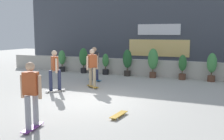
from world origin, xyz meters
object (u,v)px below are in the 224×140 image
potted_plant_2 (106,63)px  skater_mid_plaza (55,69)px  skater_far_right (94,62)px  skater_far_left (92,66)px  potted_plant_0 (62,60)px  skateboard_near_camera (119,115)px  potted_plant_4 (153,61)px  skater_foreground (31,93)px  potted_plant_6 (212,65)px  potted_plant_1 (83,59)px  potted_plant_3 (127,61)px  potted_plant_5 (183,66)px

potted_plant_2 → skater_mid_plaza: 4.98m
skater_far_right → skater_far_left: same height
potted_plant_0 → potted_plant_2: potted_plant_0 is taller
skater_far_right → skateboard_near_camera: size_ratio=2.08×
potted_plant_4 → skater_foreground: (-0.75, -8.78, 0.02)m
potted_plant_6 → skater_foreground: skater_foreground is taller
potted_plant_2 → skateboard_near_camera: potted_plant_2 is taller
potted_plant_0 → skater_foreground: (5.00, -8.78, 0.20)m
potted_plant_1 → skater_far_left: size_ratio=0.88×
potted_plant_2 → skater_foreground: 9.02m
potted_plant_1 → potted_plant_3: (2.78, -0.00, -0.01)m
potted_plant_4 → skater_foreground: size_ratio=0.92×
potted_plant_3 → skater_mid_plaza: bearing=-104.7°
potted_plant_5 → skater_foreground: bearing=-104.6°
potted_plant_5 → skater_far_right: 4.50m
skater_far_right → skater_far_left: bearing=-66.3°
potted_plant_0 → potted_plant_1: size_ratio=0.88×
potted_plant_6 → skater_far_right: bearing=-157.7°
potted_plant_1 → potted_plant_2: 1.46m
potted_plant_0 → skater_far_left: 5.42m
potted_plant_2 → skater_far_left: skater_far_left is taller
skateboard_near_camera → potted_plant_0: bearing=133.3°
skater_far_right → potted_plant_5: bearing=29.1°
potted_plant_2 → potted_plant_3: size_ratio=0.82×
potted_plant_6 → skater_far_right: 5.76m
potted_plant_4 → skater_far_right: bearing=-137.5°
potted_plant_4 → skateboard_near_camera: 7.07m
skater_foreground → skateboard_near_camera: 2.56m
potted_plant_0 → skater_far_right: (3.36, -2.18, 0.20)m
skater_foreground → skater_far_left: size_ratio=1.00×
potted_plant_1 → potted_plant_4: bearing=-0.0°
skater_mid_plaza → skateboard_near_camera: bearing=-29.1°
potted_plant_6 → potted_plant_3: bearing=-180.0°
potted_plant_1 → potted_plant_5: (5.78, 0.00, -0.16)m
potted_plant_2 → potted_plant_3: 1.35m
skater_mid_plaza → skater_far_left: 1.67m
potted_plant_0 → skateboard_near_camera: size_ratio=1.62×
skater_mid_plaza → skater_far_left: bearing=52.6°
potted_plant_2 → potted_plant_4: potted_plant_4 is taller
potted_plant_6 → skateboard_near_camera: potted_plant_6 is taller
skater_foreground → skateboard_near_camera: size_ratio=2.08×
skater_foreground → skateboard_near_camera: skater_foreground is taller
potted_plant_4 → skateboard_near_camera: size_ratio=1.92×
skater_far_right → skateboard_near_camera: skater_far_right is taller
potted_plant_3 → potted_plant_6: 4.40m
potted_plant_0 → skateboard_near_camera: 9.60m
skater_far_right → skater_far_left: size_ratio=1.00×
potted_plant_2 → skater_far_left: 3.80m
skateboard_near_camera → potted_plant_1: bearing=126.0°
potted_plant_1 → potted_plant_5: bearing=0.0°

